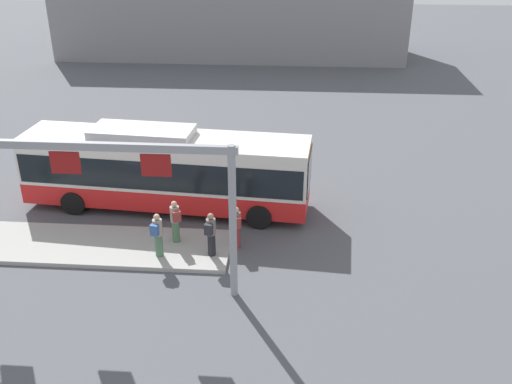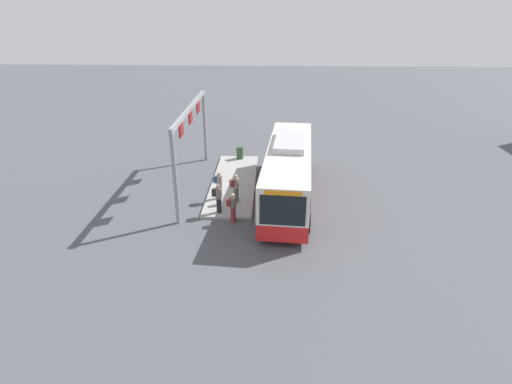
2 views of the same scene
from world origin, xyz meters
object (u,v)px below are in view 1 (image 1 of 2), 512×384
(bus_main, at_px, (166,167))
(person_waiting_mid, at_px, (158,234))
(person_waiting_far, at_px, (175,221))
(person_boarding, at_px, (211,233))
(person_waiting_near, at_px, (236,226))

(bus_main, distance_m, person_waiting_mid, 4.18)
(person_waiting_mid, xyz_separation_m, person_waiting_far, (0.43, 1.01, 0.00))
(bus_main, xyz_separation_m, person_waiting_far, (0.98, -3.06, -0.76))
(person_boarding, relative_size, person_waiting_mid, 1.00)
(person_waiting_mid, bearing_deg, person_boarding, -74.49)
(person_boarding, distance_m, person_waiting_near, 1.18)
(person_waiting_near, bearing_deg, bus_main, 32.61)
(person_waiting_near, height_order, person_waiting_far, person_waiting_far)
(person_waiting_near, relative_size, person_waiting_far, 1.00)
(person_waiting_near, bearing_deg, person_waiting_far, 76.62)
(person_boarding, relative_size, person_waiting_far, 1.00)
(bus_main, distance_m, person_waiting_near, 4.52)
(person_waiting_near, bearing_deg, person_boarding, 122.61)
(bus_main, bearing_deg, person_waiting_far, -67.84)
(person_boarding, xyz_separation_m, person_waiting_mid, (-1.86, -0.18, 0.00))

